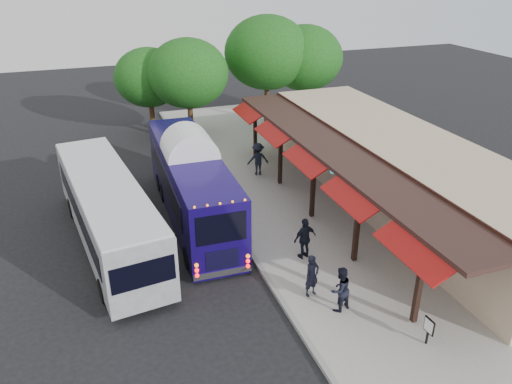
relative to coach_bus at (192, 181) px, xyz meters
name	(u,v)px	position (x,y,z in m)	size (l,w,h in m)	color
ground	(267,282)	(1.45, -6.14, -1.91)	(90.00, 90.00, 0.00)	black
sidewalk	(334,214)	(6.45, -2.14, -1.83)	(10.00, 40.00, 0.15)	#9E9B93
curb	(237,232)	(1.50, -2.14, -1.83)	(0.20, 40.00, 0.16)	gray
station_shelter	(398,172)	(9.83, -2.14, -0.06)	(8.15, 20.00, 3.60)	tan
coach_bus	(192,181)	(0.00, 0.00, 0.00)	(2.60, 11.17, 3.55)	#140752
city_bus	(108,210)	(-3.91, -1.18, -0.23)	(3.86, 11.47, 3.02)	gray
ped_a	(312,276)	(2.64, -7.57, -0.93)	(0.60, 0.39, 1.65)	black
ped_b	(340,289)	(3.19, -8.66, -0.90)	(0.83, 0.65, 1.70)	black
ped_c	(305,238)	(3.45, -5.19, -0.86)	(1.05, 0.44, 1.79)	black
ped_d	(258,159)	(4.57, 3.55, -0.82)	(1.20, 0.69, 1.86)	black
sign_board	(429,327)	(5.01, -11.14, -1.09)	(0.07, 0.45, 0.98)	black
tree_left	(188,73)	(2.48, 11.12, 2.59)	(5.27, 5.27, 6.74)	#382314
tree_mid	(267,53)	(8.57, 12.70, 3.29)	(6.08, 6.08, 7.78)	#382314
tree_right	(305,58)	(11.40, 12.48, 2.78)	(5.49, 5.49, 7.03)	#382314
tree_far	(149,77)	(0.21, 13.18, 2.06)	(4.65, 4.65, 5.95)	#382314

